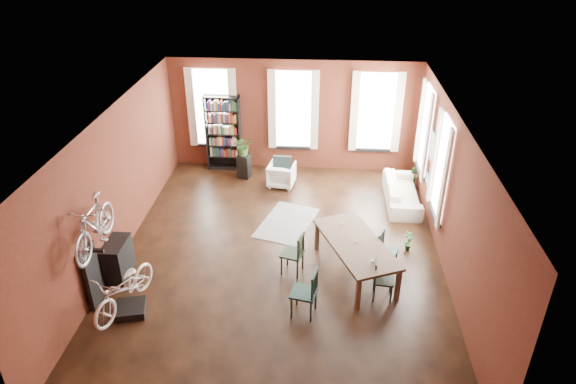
# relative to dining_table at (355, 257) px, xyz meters

# --- Properties ---
(room) EXTENTS (9.00, 9.04, 3.22)m
(room) POSITION_rel_dining_table_xyz_m (-1.36, 1.08, 1.75)
(room) COLOR black
(room) RESTS_ON ground
(dining_table) EXTENTS (1.82, 2.46, 0.76)m
(dining_table) POSITION_rel_dining_table_xyz_m (0.00, 0.00, 0.00)
(dining_table) COLOR brown
(dining_table) RESTS_ON ground
(dining_chair_a) EXTENTS (0.55, 0.55, 1.00)m
(dining_chair_a) POSITION_rel_dining_table_xyz_m (-1.00, -1.33, 0.12)
(dining_chair_a) COLOR #173330
(dining_chair_a) RESTS_ON ground
(dining_chair_b) EXTENTS (0.53, 0.53, 0.94)m
(dining_chair_b) POSITION_rel_dining_table_xyz_m (-1.30, -0.07, 0.09)
(dining_chair_b) COLOR black
(dining_chair_b) RESTS_ON ground
(dining_chair_c) EXTENTS (0.43, 0.43, 0.87)m
(dining_chair_c) POSITION_rel_dining_table_xyz_m (0.52, -0.75, 0.05)
(dining_chair_c) COLOR black
(dining_chair_c) RESTS_ON ground
(dining_chair_d) EXTENTS (0.51, 0.51, 0.83)m
(dining_chair_d) POSITION_rel_dining_table_xyz_m (0.70, 0.24, 0.03)
(dining_chair_d) COLOR #183336
(dining_chair_d) RESTS_ON ground
(bookshelf) EXTENTS (1.00, 0.32, 2.20)m
(bookshelf) POSITION_rel_dining_table_xyz_m (-3.61, 4.77, 0.72)
(bookshelf) COLOR black
(bookshelf) RESTS_ON ground
(white_armchair) EXTENTS (0.78, 0.75, 0.72)m
(white_armchair) POSITION_rel_dining_table_xyz_m (-1.86, 3.78, -0.02)
(white_armchair) COLOR white
(white_armchair) RESTS_ON ground
(cream_sofa) EXTENTS (0.61, 2.08, 0.81)m
(cream_sofa) POSITION_rel_dining_table_xyz_m (1.34, 3.07, 0.03)
(cream_sofa) COLOR beige
(cream_sofa) RESTS_ON ground
(striped_rug) EXTENTS (1.59, 2.04, 0.01)m
(striped_rug) POSITION_rel_dining_table_xyz_m (-1.56, 1.84, -0.38)
(striped_rug) COLOR black
(striped_rug) RESTS_ON ground
(bike_trainer) EXTENTS (0.66, 0.66, 0.16)m
(bike_trainer) POSITION_rel_dining_table_xyz_m (-4.28, -1.55, -0.30)
(bike_trainer) COLOR black
(bike_trainer) RESTS_ON ground
(bike_wall_rack) EXTENTS (0.16, 0.60, 1.30)m
(bike_wall_rack) POSITION_rel_dining_table_xyz_m (-5.01, -1.33, 0.27)
(bike_wall_rack) COLOR black
(bike_wall_rack) RESTS_ON ground
(console_table) EXTENTS (0.40, 0.80, 0.80)m
(console_table) POSITION_rel_dining_table_xyz_m (-4.89, -0.43, 0.02)
(console_table) COLOR black
(console_table) RESTS_ON ground
(plant_stand) EXTENTS (0.40, 0.40, 0.67)m
(plant_stand) POSITION_rel_dining_table_xyz_m (-2.96, 4.22, -0.05)
(plant_stand) COLOR black
(plant_stand) RESTS_ON ground
(plant_by_sofa) EXTENTS (0.52, 0.72, 0.29)m
(plant_by_sofa) POSITION_rel_dining_table_xyz_m (1.76, 4.03, -0.24)
(plant_by_sofa) COLOR #2A5622
(plant_by_sofa) RESTS_ON ground
(plant_small) EXTENTS (0.53, 0.50, 0.17)m
(plant_small) POSITION_rel_dining_table_xyz_m (1.23, 0.91, -0.30)
(plant_small) COLOR #265421
(plant_small) RESTS_ON ground
(bicycle_floor) EXTENTS (0.82, 1.02, 1.70)m
(bicycle_floor) POSITION_rel_dining_table_xyz_m (-4.30, -1.59, 0.63)
(bicycle_floor) COLOR white
(bicycle_floor) RESTS_ON bike_trainer
(bicycle_hung) EXTENTS (0.47, 1.00, 1.66)m
(bicycle_hung) POSITION_rel_dining_table_xyz_m (-4.76, -1.33, 1.75)
(bicycle_hung) COLOR #A5A8AD
(bicycle_hung) RESTS_ON bike_wall_rack
(plant_on_stand) EXTENTS (0.65, 0.69, 0.44)m
(plant_on_stand) POSITION_rel_dining_table_xyz_m (-2.96, 4.24, 0.51)
(plant_on_stand) COLOR #305923
(plant_on_stand) RESTS_ON plant_stand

